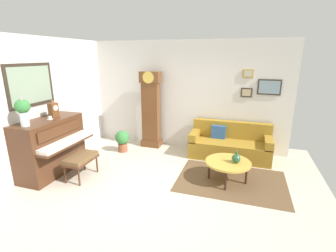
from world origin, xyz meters
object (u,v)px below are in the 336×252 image
at_px(teacup, 50,118).
at_px(potted_plant, 122,140).
at_px(coffee_table, 228,163).
at_px(green_jug, 236,158).
at_px(piano_bench, 81,159).
at_px(couch, 230,144).
at_px(piano, 51,146).
at_px(mantel_clock, 53,109).
at_px(grandfather_clock, 151,112).
at_px(flower_vase, 23,109).

distance_m(teacup, potted_plant, 1.90).
xyz_separation_m(coffee_table, green_jug, (0.15, -0.01, 0.12)).
bearing_deg(piano_bench, couch, 36.23).
relative_size(piano, mantel_clock, 3.79).
distance_m(piano_bench, potted_plant, 1.54).
xyz_separation_m(grandfather_clock, teacup, (-1.36, -2.11, 0.23)).
distance_m(teacup, green_jug, 3.79).
distance_m(piano, piano_bench, 0.74).
height_order(piano_bench, grandfather_clock, grandfather_clock).
bearing_deg(coffee_table, potted_plant, 164.08).
height_order(flower_vase, green_jug, flower_vase).
bearing_deg(piano, grandfather_clock, 56.75).
xyz_separation_m(piano, piano_bench, (0.71, -0.02, -0.19)).
bearing_deg(teacup, grandfather_clock, 57.21).
bearing_deg(flower_vase, coffee_table, 19.52).
bearing_deg(couch, mantel_clock, -152.31).
xyz_separation_m(mantel_clock, flower_vase, (-0.00, -0.71, 0.14)).
relative_size(mantel_clock, flower_vase, 0.66).
bearing_deg(piano_bench, teacup, 176.27).
distance_m(grandfather_clock, couch, 2.20).
bearing_deg(coffee_table, couch, 92.67).
relative_size(grandfather_clock, green_jug, 8.46).
height_order(coffee_table, mantel_clock, mantel_clock).
distance_m(piano, flower_vase, 1.04).
height_order(piano_bench, green_jug, green_jug).
distance_m(mantel_clock, green_jug, 3.83).
bearing_deg(flower_vase, piano_bench, 35.52).
relative_size(couch, potted_plant, 3.39).
bearing_deg(teacup, potted_plant, 61.83).
height_order(piano_bench, teacup, teacup).
distance_m(piano, grandfather_clock, 2.58).
bearing_deg(couch, piano, -150.02).
bearing_deg(piano, couch, 29.98).
bearing_deg(couch, teacup, -150.03).
height_order(coffee_table, teacup, teacup).
height_order(coffee_table, green_jug, green_jug).
bearing_deg(green_jug, piano_bench, -166.07).
xyz_separation_m(couch, mantel_clock, (-3.50, -1.83, 1.03)).
bearing_deg(grandfather_clock, mantel_clock, -125.61).
xyz_separation_m(grandfather_clock, green_jug, (2.31, -1.41, -0.45)).
distance_m(piano_bench, mantel_clock, 1.20).
bearing_deg(grandfather_clock, flower_vase, -117.67).
bearing_deg(flower_vase, green_jug, 18.66).
distance_m(mantel_clock, teacup, 0.22).
xyz_separation_m(piano_bench, green_jug, (2.99, 0.74, 0.11)).
xyz_separation_m(couch, green_jug, (0.21, -1.30, 0.20)).
height_order(grandfather_clock, teacup, grandfather_clock).
relative_size(piano, piano_bench, 2.06).
relative_size(coffee_table, green_jug, 3.67).
bearing_deg(couch, coffee_table, -87.33).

